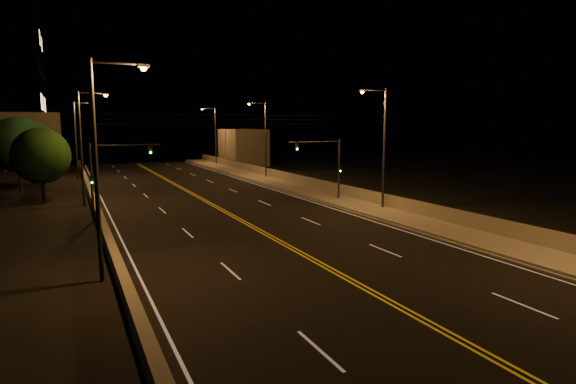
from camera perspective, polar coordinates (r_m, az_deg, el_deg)
name	(u,v)px	position (r m, az deg, el deg)	size (l,w,h in m)	color
ground	(464,343)	(17.22, 20.18, -16.47)	(160.00, 160.00, 0.00)	black
road	(250,225)	(33.68, -4.53, -3.96)	(18.00, 120.00, 0.02)	black
sidewalk	(379,212)	(38.64, 10.69, -2.31)	(3.60, 120.00, 0.30)	gray
curb	(359,214)	(37.62, 8.36, -2.65)	(0.14, 120.00, 0.15)	gray
parapet_wall	(396,202)	(39.50, 12.67, -1.19)	(0.30, 120.00, 1.00)	gray
jersey_barrier	(105,233)	(31.70, -20.85, -4.54)	(0.45, 120.00, 0.78)	gray
distant_building_right	(243,147)	(84.07, -5.36, 5.33)	(6.00, 10.00, 6.13)	gray
distant_building_left	(34,141)	(87.12, -27.89, 5.41)	(8.00, 8.00, 8.81)	gray
parapet_rail	(396,196)	(39.42, 12.69, -0.43)	(0.06, 0.06, 120.00)	black
lane_markings	(250,225)	(33.61, -4.49, -3.97)	(17.32, 116.00, 0.00)	silver
streetlight_1	(382,142)	(39.19, 11.04, 5.86)	(2.55, 0.28, 9.78)	#2D2D33
streetlight_2	(264,135)	(61.50, -2.89, 6.74)	(2.55, 0.28, 9.78)	#2D2D33
streetlight_3	(214,132)	(82.95, -8.76, 6.99)	(2.55, 0.28, 9.78)	#2D2D33
streetlight_4	(102,156)	(22.61, -21.22, 3.97)	(2.55, 0.28, 9.78)	#2D2D33
streetlight_5	(84,141)	(44.64, -23.03, 5.62)	(2.55, 0.28, 9.78)	#2D2D33
streetlight_6	(78,135)	(66.07, -23.63, 6.17)	(2.55, 0.28, 9.78)	#2D2D33
traffic_signal_right	(329,162)	(43.22, 4.87, 3.54)	(5.11, 0.31, 5.68)	#2D2D33
traffic_signal_left	(106,171)	(37.72, -20.72, 2.39)	(5.11, 0.31, 5.68)	#2D2D33
overhead_wires	(211,119)	(42.00, -9.17, 8.49)	(22.00, 0.03, 0.83)	black
tree_0	(41,156)	(47.93, -27.22, 3.83)	(4.94, 4.94, 6.70)	black
tree_1	(18,145)	(57.22, -29.39, 4.88)	(5.70, 5.70, 7.73)	black
tree_2	(33,145)	(63.49, -27.99, 4.91)	(5.35, 5.35, 7.24)	black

